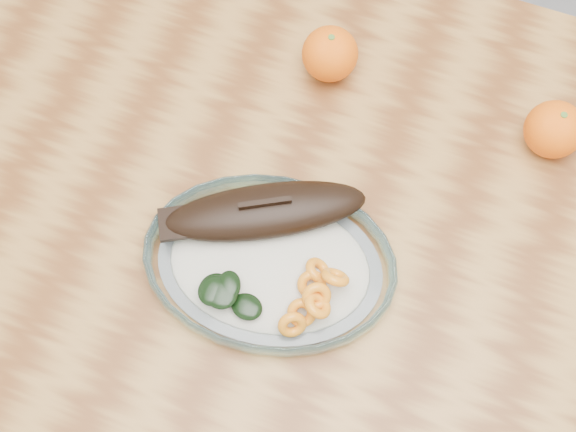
% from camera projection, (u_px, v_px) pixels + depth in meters
% --- Properties ---
extents(ground, '(3.00, 3.00, 0.00)m').
position_uv_depth(ground, '(328.00, 358.00, 1.55)').
color(ground, slate).
rests_on(ground, ground).
extents(dining_table, '(1.20, 0.80, 0.75)m').
position_uv_depth(dining_table, '(354.00, 260.00, 0.95)').
color(dining_table, brown).
rests_on(dining_table, ground).
extents(plated_meal, '(0.60, 0.60, 0.08)m').
position_uv_depth(plated_meal, '(269.00, 260.00, 0.82)').
color(plated_meal, white).
rests_on(plated_meal, dining_table).
extents(orange_left, '(0.07, 0.07, 0.07)m').
position_uv_depth(orange_left, '(330.00, 54.00, 0.91)').
color(orange_left, '#FF6105').
rests_on(orange_left, dining_table).
extents(orange_right, '(0.07, 0.07, 0.07)m').
position_uv_depth(orange_right, '(554.00, 129.00, 0.87)').
color(orange_right, '#FF6105').
rests_on(orange_right, dining_table).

